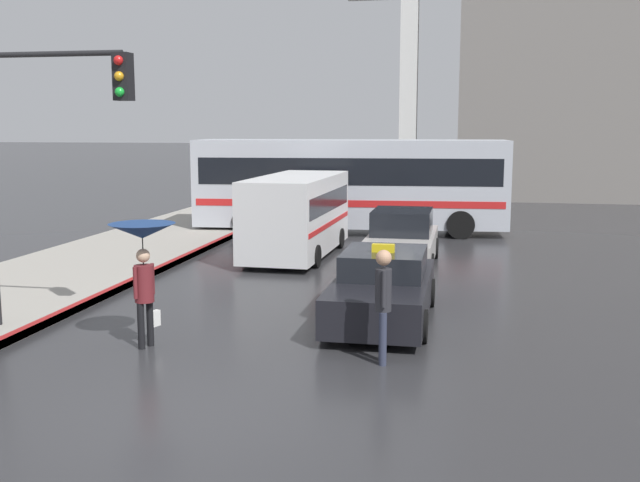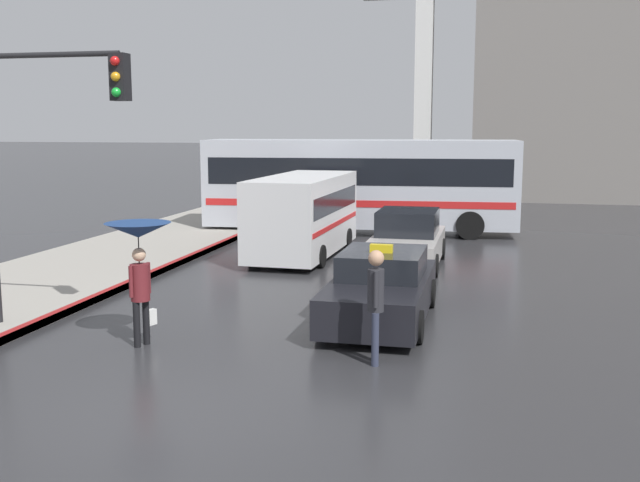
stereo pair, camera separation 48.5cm
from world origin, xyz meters
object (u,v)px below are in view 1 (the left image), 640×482
(ambulance_van, at_px, (297,212))
(traffic_light, at_px, (44,133))
(taxi, at_px, (383,288))
(pedestrian_man, at_px, (383,297))
(monument_cross, at_px, (410,34))
(pedestrian_with_umbrella, at_px, (143,247))
(city_bus, at_px, (350,181))
(sedan_red, at_px, (401,241))

(ambulance_van, bearing_deg, traffic_light, 76.68)
(taxi, distance_m, ambulance_van, 7.66)
(pedestrian_man, relative_size, monument_cross, 0.12)
(monument_cross, bearing_deg, traffic_light, -98.06)
(pedestrian_with_umbrella, height_order, traffic_light, traffic_light)
(ambulance_van, relative_size, pedestrian_man, 3.05)
(ambulance_van, distance_m, pedestrian_with_umbrella, 9.53)
(city_bus, relative_size, pedestrian_man, 5.99)
(monument_cross, bearing_deg, pedestrian_with_umbrella, -94.25)
(ambulance_van, relative_size, city_bus, 0.51)
(taxi, height_order, sedan_red, taxi)
(pedestrian_with_umbrella, xyz_separation_m, traffic_light, (-1.92, 0.29, 1.91))
(pedestrian_with_umbrella, bearing_deg, traffic_light, 101.53)
(city_bus, relative_size, traffic_light, 2.10)
(pedestrian_with_umbrella, bearing_deg, taxi, -35.35)
(sedan_red, xyz_separation_m, pedestrian_man, (0.47, -8.69, 0.42))
(ambulance_van, xyz_separation_m, monument_cross, (1.65, 19.59, 7.28))
(taxi, bearing_deg, sedan_red, -88.42)
(taxi, height_order, city_bus, city_bus)
(sedan_red, relative_size, ambulance_van, 0.77)
(sedan_red, distance_m, ambulance_van, 3.35)
(traffic_light, bearing_deg, pedestrian_man, -3.62)
(sedan_red, relative_size, pedestrian_man, 2.34)
(sedan_red, relative_size, traffic_light, 0.82)
(sedan_red, bearing_deg, city_bus, -68.78)
(ambulance_van, xyz_separation_m, pedestrian_man, (3.63, -9.60, -0.21))
(taxi, relative_size, traffic_light, 0.83)
(pedestrian_with_umbrella, relative_size, pedestrian_man, 1.16)
(sedan_red, xyz_separation_m, city_bus, (-2.41, 6.19, 1.16))
(city_bus, bearing_deg, monument_cross, 171.69)
(pedestrian_with_umbrella, bearing_deg, monument_cross, 15.90)
(pedestrian_man, bearing_deg, monument_cross, 175.38)
(ambulance_van, xyz_separation_m, traffic_light, (-2.43, -9.21, 2.37))
(pedestrian_with_umbrella, bearing_deg, pedestrian_man, -71.14)
(sedan_red, bearing_deg, monument_cross, -85.79)
(ambulance_van, relative_size, monument_cross, 0.38)
(sedan_red, bearing_deg, taxi, 91.58)
(ambulance_van, distance_m, monument_cross, 20.96)
(sedan_red, distance_m, monument_cross, 22.02)
(taxi, height_order, ambulance_van, ambulance_van)
(pedestrian_with_umbrella, distance_m, traffic_light, 2.72)
(pedestrian_man, bearing_deg, traffic_light, -102.12)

